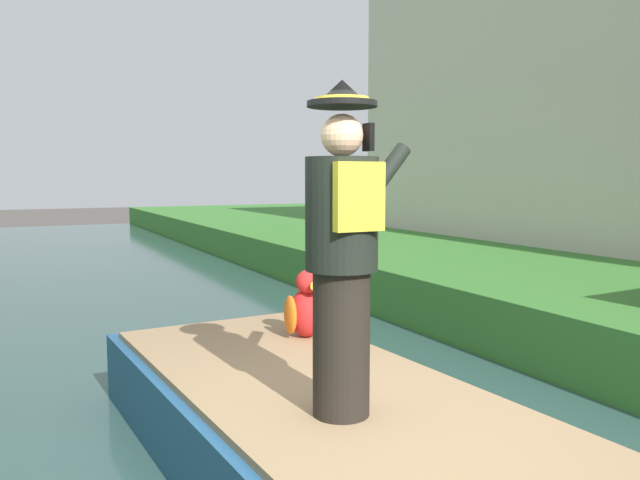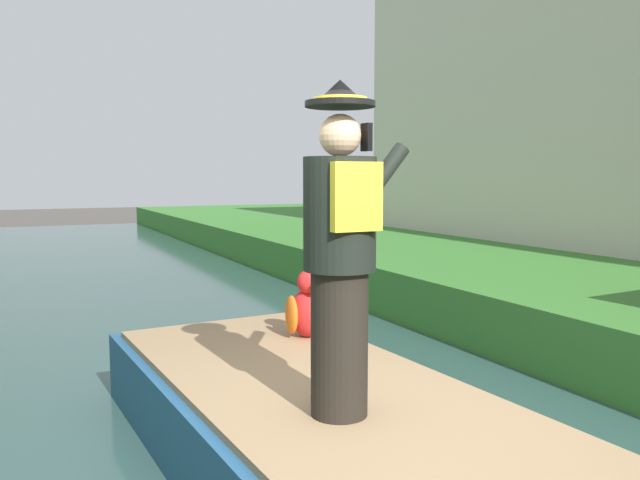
% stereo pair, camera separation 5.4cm
% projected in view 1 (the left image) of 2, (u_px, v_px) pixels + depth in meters
% --- Properties ---
extents(boat, '(2.06, 4.30, 0.61)m').
position_uv_depth(boat, '(313.00, 425.00, 4.19)').
color(boat, '#23517A').
rests_on(boat, canal_water).
extents(person_pirate, '(0.61, 0.42, 1.85)m').
position_uv_depth(person_pirate, '(343.00, 251.00, 3.46)').
color(person_pirate, black).
rests_on(person_pirate, boat).
extents(parrot_plush, '(0.36, 0.35, 0.57)m').
position_uv_depth(parrot_plush, '(306.00, 308.00, 5.23)').
color(parrot_plush, red).
rests_on(parrot_plush, boat).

